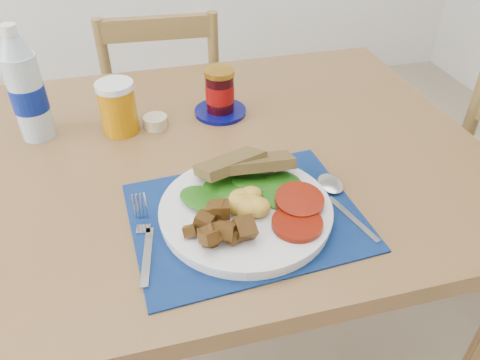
# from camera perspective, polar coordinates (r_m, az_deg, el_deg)

# --- Properties ---
(table) EXTENTS (1.40, 0.90, 0.75)m
(table) POSITION_cam_1_polar(r_m,az_deg,el_deg) (1.05, -9.48, -1.06)
(table) COLOR brown
(table) RESTS_ON ground
(chair_far) EXTENTS (0.42, 0.40, 1.05)m
(chair_far) POSITION_cam_1_polar(r_m,az_deg,el_deg) (1.68, -9.21, 9.60)
(chair_far) COLOR brown
(chair_far) RESTS_ON ground
(placemat) EXTENTS (0.42, 0.34, 0.00)m
(placemat) POSITION_cam_1_polar(r_m,az_deg,el_deg) (0.84, 0.69, -4.42)
(placemat) COLOR black
(placemat) RESTS_ON table
(breakfast_plate) EXTENTS (0.30, 0.30, 0.07)m
(breakfast_plate) POSITION_cam_1_polar(r_m,az_deg,el_deg) (0.82, 0.37, -3.50)
(breakfast_plate) COLOR silver
(breakfast_plate) RESTS_ON placemat
(fork) EXTENTS (0.03, 0.19, 0.00)m
(fork) POSITION_cam_1_polar(r_m,az_deg,el_deg) (0.81, -11.53, -7.02)
(fork) COLOR #B2B5BA
(fork) RESTS_ON placemat
(spoon) EXTENTS (0.05, 0.20, 0.01)m
(spoon) POSITION_cam_1_polar(r_m,az_deg,el_deg) (0.90, 11.66, -1.69)
(spoon) COLOR #B2B5BA
(spoon) RESTS_ON placemat
(water_bottle) EXTENTS (0.07, 0.07, 0.25)m
(water_bottle) POSITION_cam_1_polar(r_m,az_deg,el_deg) (1.10, -24.57, 9.89)
(water_bottle) COLOR #ADBFCC
(water_bottle) RESTS_ON table
(juice_glass) EXTENTS (0.08, 0.08, 0.11)m
(juice_glass) POSITION_cam_1_polar(r_m,az_deg,el_deg) (1.08, -14.63, 8.38)
(juice_glass) COLOR #B47004
(juice_glass) RESTS_ON table
(ramekin) EXTENTS (0.06, 0.06, 0.03)m
(ramekin) POSITION_cam_1_polar(r_m,az_deg,el_deg) (1.10, -10.26, 6.97)
(ramekin) COLOR #C2B68E
(ramekin) RESTS_ON table
(jam_on_saucer) EXTENTS (0.13, 0.13, 0.11)m
(jam_on_saucer) POSITION_cam_1_polar(r_m,az_deg,el_deg) (1.13, -2.47, 10.36)
(jam_on_saucer) COLOR #050857
(jam_on_saucer) RESTS_ON table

